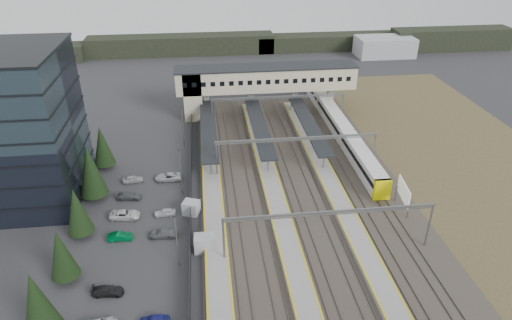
{
  "coord_description": "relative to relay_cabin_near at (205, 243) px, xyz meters",
  "views": [
    {
      "loc": [
        -3.39,
        -55.05,
        41.22
      ],
      "look_at": [
        4.68,
        12.54,
        4.0
      ],
      "focal_mm": 32.0,
      "sensor_mm": 36.0,
      "label": 1
    }
  ],
  "objects": [
    {
      "name": "canopies",
      "position": [
        11.55,
        32.15,
        2.75
      ],
      "size": [
        23.1,
        30.0,
        3.28
      ],
      "color": "black",
      "rests_on": "ground"
    },
    {
      "name": "gantries",
      "position": [
        16.55,
        8.15,
        4.82
      ],
      "size": [
        28.4,
        62.28,
        7.17
      ],
      "color": "slate",
      "rests_on": "ground"
    },
    {
      "name": "conifer_row",
      "position": [
        -17.45,
        1.29,
        3.66
      ],
      "size": [
        4.42,
        49.82,
        9.5
      ],
      "color": "black",
      "rests_on": "ground"
    },
    {
      "name": "rail_corridor",
      "position": [
        13.89,
        10.15,
        -0.88
      ],
      "size": [
        34.0,
        90.0,
        0.92
      ],
      "color": "#3A352E",
      "rests_on": "ground"
    },
    {
      "name": "footbridge",
      "position": [
        12.25,
        47.15,
        6.76
      ],
      "size": [
        40.4,
        6.4,
        11.2
      ],
      "color": "#C3B597",
      "rests_on": "ground"
    },
    {
      "name": "scrub_east",
      "position": [
        49.55,
        10.15,
        -1.14
      ],
      "size": [
        34.0,
        120.0,
        0.06
      ],
      "color": "#494328",
      "rests_on": "ground"
    },
    {
      "name": "car_park",
      "position": [
        -9.17,
        -2.3,
        -0.57
      ],
      "size": [
        10.68,
        44.53,
        1.29
      ],
      "color": "silver",
      "rests_on": "ground"
    },
    {
      "name": "fence",
      "position": [
        -1.95,
        10.15,
        -0.17
      ],
      "size": [
        0.08,
        90.0,
        2.0
      ],
      "color": "#26282B",
      "rests_on": "ground"
    },
    {
      "name": "treeline_far",
      "position": [
        28.36,
        97.43,
        1.78
      ],
      "size": [
        170.0,
        19.0,
        7.0
      ],
      "color": "black",
      "rests_on": "ground"
    },
    {
      "name": "ground",
      "position": [
        4.55,
        5.15,
        -1.17
      ],
      "size": [
        220.0,
        220.0,
        0.0
      ],
      "primitive_type": "plane",
      "color": "#2B2B2D",
      "rests_on": "ground"
    },
    {
      "name": "train",
      "position": [
        28.55,
        37.46,
        0.82
      ],
      "size": [
        2.78,
        58.04,
        3.5
      ],
      "color": "silver",
      "rests_on": "ground"
    },
    {
      "name": "relay_cabin_near",
      "position": [
        0.0,
        0.0,
        0.0
      ],
      "size": [
        2.86,
        2.12,
        2.34
      ],
      "color": "#A1A3A7",
      "rests_on": "ground"
    },
    {
      "name": "lampposts",
      "position": [
        -3.45,
        6.4,
        3.16
      ],
      "size": [
        0.5,
        53.25,
        8.07
      ],
      "color": "slate",
      "rests_on": "ground"
    },
    {
      "name": "relay_cabin_far",
      "position": [
        -1.88,
        8.94,
        -0.08
      ],
      "size": [
        2.93,
        2.71,
        2.18
      ],
      "color": "#A1A3A7",
      "rests_on": "ground"
    },
    {
      "name": "billboard",
      "position": [
        30.7,
        6.01,
        2.06
      ],
      "size": [
        0.79,
        5.72,
        4.83
      ],
      "color": "slate",
      "rests_on": "ground"
    }
  ]
}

